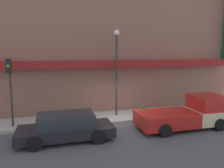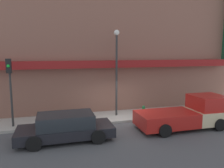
% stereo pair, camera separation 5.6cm
% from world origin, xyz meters
% --- Properties ---
extents(ground_plane, '(80.00, 80.00, 0.00)m').
position_xyz_m(ground_plane, '(0.00, 0.00, 0.00)').
color(ground_plane, '#4C4C4F').
extents(sidewalk, '(36.00, 2.51, 0.16)m').
position_xyz_m(sidewalk, '(0.00, 1.25, 0.08)').
color(sidewalk, '#ADA89E').
rests_on(sidewalk, ground).
extents(building, '(19.80, 3.80, 10.93)m').
position_xyz_m(building, '(0.02, 3.99, 5.45)').
color(building, brown).
rests_on(building, ground).
extents(pickup_truck, '(5.53, 2.22, 1.85)m').
position_xyz_m(pickup_truck, '(3.52, -1.72, 0.81)').
color(pickup_truck, beige).
rests_on(pickup_truck, ground).
extents(parked_car, '(4.75, 2.05, 1.35)m').
position_xyz_m(parked_car, '(-3.61, -1.72, 0.67)').
color(parked_car, black).
rests_on(parked_car, ground).
extents(fire_hydrant, '(0.22, 0.22, 0.68)m').
position_xyz_m(fire_hydrant, '(1.70, 0.74, 0.50)').
color(fire_hydrant, '#196633').
rests_on(fire_hydrant, sidewalk).
extents(street_lamp, '(0.36, 0.36, 5.68)m').
position_xyz_m(street_lamp, '(-0.04, 1.33, 3.70)').
color(street_lamp, '#2D2D2D').
rests_on(street_lamp, sidewalk).
extents(traffic_light, '(0.28, 0.42, 3.90)m').
position_xyz_m(traffic_light, '(-6.45, 0.66, 2.83)').
color(traffic_light, '#2D2D2D').
rests_on(traffic_light, sidewalk).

